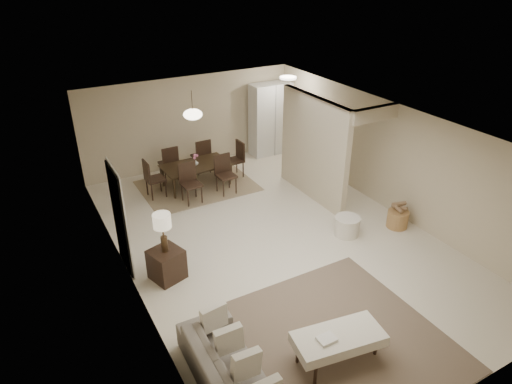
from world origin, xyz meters
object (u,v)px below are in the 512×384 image
ottoman_bench (338,339)px  dining_table (197,176)px  round_pouf (347,226)px  pantry_cabinet (270,119)px  wicker_basket (398,219)px  sofa (231,371)px  side_table (167,264)px

ottoman_bench → dining_table: (0.41, 6.29, -0.08)m
round_pouf → dining_table: (-1.88, 3.70, 0.09)m
pantry_cabinet → round_pouf: bearing=-101.0°
pantry_cabinet → ottoman_bench: 8.04m
dining_table → wicker_basket: bearing=-54.8°
ottoman_bench → round_pouf: ottoman_bench is taller
pantry_cabinet → round_pouf: 4.91m
ottoman_bench → sofa: bearing=178.2°
sofa → round_pouf: sofa is taller
side_table → wicker_basket: (5.00, -0.74, -0.10)m
pantry_cabinet → side_table: 6.45m
pantry_cabinet → wicker_basket: pantry_cabinet is taller
wicker_basket → sofa: bearing=-158.3°
side_table → round_pouf: (3.82, -0.46, -0.09)m
sofa → wicker_basket: (5.05, 2.00, -0.12)m
sofa → dining_table: sofa is taller
ottoman_bench → dining_table: dining_table is taller
ottoman_bench → round_pouf: size_ratio=2.63×
round_pouf → sofa: bearing=-149.4°
pantry_cabinet → wicker_basket: 5.12m
pantry_cabinet → side_table: size_ratio=3.56×
wicker_basket → ottoman_bench: bearing=-146.4°
wicker_basket → dining_table: 5.03m
pantry_cabinet → sofa: (-4.80, -7.04, -0.74)m
side_table → dining_table: bearing=59.1°
side_table → wicker_basket: 5.05m
round_pouf → dining_table: 4.15m
pantry_cabinet → dining_table: (-2.81, -1.05, -0.75)m
wicker_basket → side_table: bearing=171.5°
side_table → round_pouf: bearing=-6.8°
side_table → pantry_cabinet: bearing=42.1°
dining_table → ottoman_bench: bearing=-95.9°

